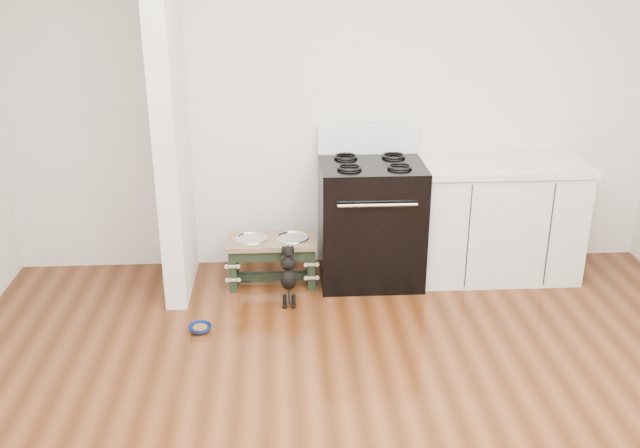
{
  "coord_description": "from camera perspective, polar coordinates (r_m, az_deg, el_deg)",
  "views": [
    {
      "loc": [
        -0.43,
        -2.82,
        2.41
      ],
      "look_at": [
        -0.15,
        1.8,
        0.59
      ],
      "focal_mm": 40.0,
      "sensor_mm": 36.0,
      "label": 1
    }
  ],
  "objects": [
    {
      "name": "puppy",
      "position": [
        5.1,
        -2.54,
        -3.97
      ],
      "size": [
        0.12,
        0.34,
        0.4
      ],
      "color": "black",
      "rests_on": "ground"
    },
    {
      "name": "partition_wall",
      "position": [
        5.09,
        -11.93,
        8.98
      ],
      "size": [
        0.15,
        0.8,
        2.7
      ],
      "primitive_type": "cube",
      "color": "silver",
      "rests_on": "ground"
    },
    {
      "name": "oven_range",
      "position": [
        5.38,
        4.05,
        0.37
      ],
      "size": [
        0.76,
        0.69,
        1.14
      ],
      "color": "black",
      "rests_on": "ground"
    },
    {
      "name": "dog_feeder",
      "position": [
        5.36,
        -3.86,
        -2.24
      ],
      "size": [
        0.66,
        0.35,
        0.38
      ],
      "color": "black",
      "rests_on": "ground"
    },
    {
      "name": "room_shell",
      "position": [
        2.96,
        5.04,
        5.88
      ],
      "size": [
        5.0,
        5.0,
        5.0
      ],
      "color": "silver",
      "rests_on": "ground"
    },
    {
      "name": "cabinet_run",
      "position": [
        5.62,
        13.99,
        0.41
      ],
      "size": [
        1.24,
        0.64,
        0.91
      ],
      "color": "silver",
      "rests_on": "ground"
    },
    {
      "name": "floor_bowl",
      "position": [
        4.86,
        -9.57,
        -8.25
      ],
      "size": [
        0.19,
        0.19,
        0.05
      ],
      "rotation": [
        0.0,
        0.0,
        -0.32
      ],
      "color": "navy",
      "rests_on": "ground"
    }
  ]
}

